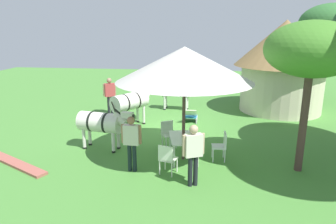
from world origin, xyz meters
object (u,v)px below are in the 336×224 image
object	(u,v)px
acacia_tree_far_lawn	(332,23)
standing_watcher	(110,93)
striped_lounge_chair	(191,116)
guest_behind_table	(132,139)
guest_beside_umbrella	(193,150)
thatched_hut	(283,62)
patio_chair_near_hut	(222,144)
shade_umbrella	(184,64)
patio_dining_table	(183,140)
patio_chair_east_end	(167,158)
zebra_by_umbrella	(177,91)
acacia_tree_behind_hut	(312,50)
zebra_nearest_camera	(102,123)
zebra_toward_hut	(131,102)
patio_chair_near_lawn	(168,132)

from	to	relation	value
acacia_tree_far_lawn	standing_watcher	bearing A→B (deg)	-67.00
striped_lounge_chair	guest_behind_table	bearing A→B (deg)	-104.39
guest_beside_umbrella	standing_watcher	size ratio (longest dim) A/B	0.96
thatched_hut	patio_chair_near_hut	xyz separation A→B (m)	(6.51, -3.10, -1.88)
patio_chair_near_hut	striped_lounge_chair	size ratio (longest dim) A/B	1.11
patio_chair_near_hut	shade_umbrella	bearing A→B (deg)	90.00
patio_dining_table	patio_chair_east_end	size ratio (longest dim) A/B	1.62
shade_umbrella	striped_lounge_chair	xyz separation A→B (m)	(-4.02, 0.00, -2.74)
shade_umbrella	patio_dining_table	xyz separation A→B (m)	(-0.00, -0.00, -2.35)
striped_lounge_chair	zebra_by_umbrella	world-z (taller)	zebra_by_umbrella
patio_chair_near_hut	acacia_tree_behind_hut	world-z (taller)	acacia_tree_behind_hut
standing_watcher	patio_chair_near_hut	bearing A→B (deg)	103.01
standing_watcher	zebra_nearest_camera	world-z (taller)	standing_watcher
guest_behind_table	striped_lounge_chair	distance (m)	5.29
thatched_hut	zebra_nearest_camera	xyz separation A→B (m)	(6.10, -7.11, -1.46)
thatched_hut	zebra_toward_hut	xyz separation A→B (m)	(3.46, -6.76, -1.35)
zebra_nearest_camera	zebra_by_umbrella	size ratio (longest dim) A/B	1.00
zebra_nearest_camera	thatched_hut	bearing A→B (deg)	141.04
guest_beside_umbrella	zebra_toward_hut	bearing A→B (deg)	96.50
shade_umbrella	patio_dining_table	size ratio (longest dim) A/B	2.81
guest_behind_table	acacia_tree_far_lawn	world-z (taller)	acacia_tree_far_lawn
guest_beside_umbrella	acacia_tree_behind_hut	world-z (taller)	acacia_tree_behind_hut
patio_chair_near_hut	striped_lounge_chair	distance (m)	4.12
zebra_by_umbrella	zebra_toward_hut	size ratio (longest dim) A/B	1.09
patio_dining_table	standing_watcher	bearing A→B (deg)	-141.04
patio_chair_near_lawn	zebra_nearest_camera	distance (m)	2.30
shade_umbrella	patio_dining_table	distance (m)	2.35
patio_dining_table	guest_beside_umbrella	bearing A→B (deg)	13.05
shade_umbrella	acacia_tree_behind_hut	size ratio (longest dim) A/B	0.96
patio_chair_near_lawn	thatched_hut	bearing A→B (deg)	-162.41
acacia_tree_behind_hut	patio_chair_near_hut	bearing A→B (deg)	-100.99
patio_chair_east_end	standing_watcher	size ratio (longest dim) A/B	0.51
zebra_toward_hut	thatched_hut	bearing A→B (deg)	61.47
patio_chair_near_hut	zebra_by_umbrella	world-z (taller)	zebra_by_umbrella
guest_behind_table	zebra_by_umbrella	bearing A→B (deg)	-92.46
patio_chair_east_end	zebra_nearest_camera	xyz separation A→B (m)	(-1.63, -2.45, 0.42)
patio_dining_table	patio_chair_near_lawn	world-z (taller)	patio_chair_near_lawn
shade_umbrella	standing_watcher	distance (m)	6.51
thatched_hut	guest_beside_umbrella	world-z (taller)	thatched_hut
guest_beside_umbrella	zebra_toward_hut	xyz separation A→B (m)	(-4.81, -2.85, 0.04)
patio_chair_near_lawn	acacia_tree_behind_hut	size ratio (longest dim) A/B	0.21
shade_umbrella	guest_behind_table	xyz separation A→B (m)	(1.02, -1.40, -2.01)
thatched_hut	patio_chair_near_hut	bearing A→B (deg)	-25.48
guest_behind_table	thatched_hut	bearing A→B (deg)	-124.51
shade_umbrella	patio_chair_east_end	xyz separation A→B (m)	(1.13, -0.37, -2.48)
thatched_hut	zebra_nearest_camera	size ratio (longest dim) A/B	2.20
shade_umbrella	zebra_toward_hut	world-z (taller)	shade_umbrella
patio_dining_table	patio_chair_east_end	world-z (taller)	patio_chair_east_end
zebra_by_umbrella	acacia_tree_behind_hut	xyz separation A→B (m)	(6.43, 4.23, 2.48)
zebra_by_umbrella	zebra_toward_hut	world-z (taller)	zebra_toward_hut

